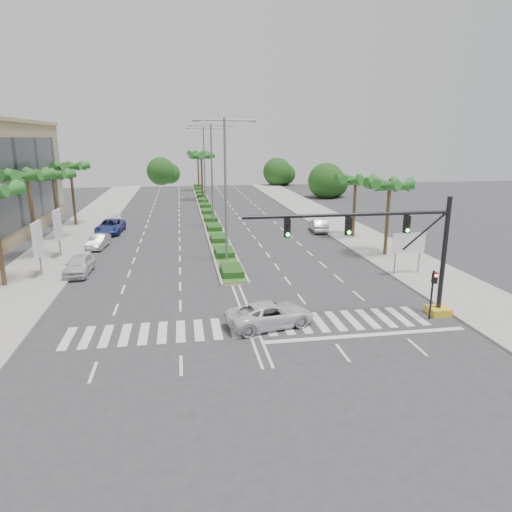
{
  "coord_description": "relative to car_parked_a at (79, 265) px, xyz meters",
  "views": [
    {
      "loc": [
        -3.69,
        -23.87,
        10.43
      ],
      "look_at": [
        0.98,
        4.39,
        3.0
      ],
      "focal_mm": 32.0,
      "sensor_mm": 36.0,
      "label": 1
    }
  ],
  "objects": [
    {
      "name": "palm_left_mid",
      "position": [
        -4.7,
        5.61,
        6.3
      ],
      "size": [
        4.57,
        4.68,
        7.95
      ],
      "color": "brown",
      "rests_on": "ground"
    },
    {
      "name": "streetlight_far",
      "position": [
        11.8,
        33.61,
        6.03
      ],
      "size": [
        5.1,
        0.25,
        12.0
      ],
      "color": "slate",
      "rests_on": "ground"
    },
    {
      "name": "palm_left_end",
      "position": [
        -4.7,
        21.61,
        6.11
      ],
      "size": [
        4.57,
        4.68,
        7.75
      ],
      "color": "brown",
      "rests_on": "ground"
    },
    {
      "name": "car_crossing",
      "position": [
        12.86,
        -12.44,
        -0.07
      ],
      "size": [
        5.47,
        3.46,
        1.41
      ],
      "primitive_type": "imported",
      "rotation": [
        0.0,
        0.0,
        1.81
      ],
      "color": "silver",
      "rests_on": "ground"
    },
    {
      "name": "ground",
      "position": [
        11.8,
        -12.39,
        -0.77
      ],
      "size": [
        160.0,
        160.0,
        0.0
      ],
      "primitive_type": "plane",
      "color": "#333335",
      "rests_on": "ground"
    },
    {
      "name": "billboard_far",
      "position": [
        -2.7,
        5.61,
        2.19
      ],
      "size": [
        0.18,
        2.1,
        4.35
      ],
      "color": "slate",
      "rests_on": "ground"
    },
    {
      "name": "signal_gantry",
      "position": [
        21.07,
        -12.39,
        2.69
      ],
      "size": [
        12.6,
        1.2,
        7.2
      ],
      "color": "gold",
      "rests_on": "ground"
    },
    {
      "name": "median_grass",
      "position": [
        11.8,
        32.61,
        -0.55
      ],
      "size": [
        1.8,
        75.0,
        0.04
      ],
      "primitive_type": "cube",
      "color": "#375A1F",
      "rests_on": "median"
    },
    {
      "name": "streetlight_mid",
      "position": [
        11.8,
        17.61,
        6.03
      ],
      "size": [
        5.1,
        0.25,
        12.0
      ],
      "color": "slate",
      "rests_on": "ground"
    },
    {
      "name": "car_parked_d",
      "position": [
        0.3,
        19.52,
        -0.12
      ],
      "size": [
        2.26,
        4.64,
        1.3
      ],
      "primitive_type": "imported",
      "rotation": [
        0.0,
        0.0,
        0.1
      ],
      "color": "white",
      "rests_on": "ground"
    },
    {
      "name": "palm_right_near",
      "position": [
        26.3,
        1.61,
        5.43
      ],
      "size": [
        4.57,
        4.68,
        7.05
      ],
      "color": "brown",
      "rests_on": "ground"
    },
    {
      "name": "billboard_near",
      "position": [
        -2.7,
        -0.39,
        2.19
      ],
      "size": [
        0.18,
        2.1,
        4.35
      ],
      "color": "slate",
      "rests_on": "ground"
    },
    {
      "name": "car_parked_b",
      "position": [
        0.0,
        9.04,
        -0.1
      ],
      "size": [
        1.9,
        4.24,
        1.35
      ],
      "primitive_type": "imported",
      "rotation": [
        0.0,
        0.0,
        -0.12
      ],
      "color": "#9E9FA3",
      "rests_on": "ground"
    },
    {
      "name": "palm_left_far",
      "position": [
        -4.7,
        13.61,
        5.72
      ],
      "size": [
        4.57,
        4.68,
        7.35
      ],
      "color": "brown",
      "rests_on": "ground"
    },
    {
      "name": "palm_median_a",
      "position": [
        11.8,
        42.61,
        6.4
      ],
      "size": [
        4.57,
        4.68,
        8.05
      ],
      "color": "brown",
      "rests_on": "ground"
    },
    {
      "name": "palm_median_b",
      "position": [
        11.8,
        57.61,
        6.4
      ],
      "size": [
        4.57,
        4.68,
        8.05
      ],
      "color": "brown",
      "rests_on": "ground"
    },
    {
      "name": "footpath_right",
      "position": [
        27.0,
        7.61,
        -0.7
      ],
      "size": [
        6.0,
        120.0,
        0.15
      ],
      "primitive_type": "cube",
      "color": "gray",
      "rests_on": "ground"
    },
    {
      "name": "car_right",
      "position": [
        23.6,
        13.3,
        -0.04
      ],
      "size": [
        2.06,
        4.63,
        1.48
      ],
      "primitive_type": "imported",
      "rotation": [
        0.0,
        0.0,
        3.03
      ],
      "color": "#B6B6BB",
      "rests_on": "ground"
    },
    {
      "name": "footpath_left",
      "position": [
        -3.4,
        7.61,
        -0.7
      ],
      "size": [
        6.0,
        120.0,
        0.15
      ],
      "primitive_type": "cube",
      "color": "gray",
      "rests_on": "ground"
    },
    {
      "name": "car_parked_a",
      "position": [
        0.0,
        0.0,
        0.0
      ],
      "size": [
        1.96,
        4.59,
        1.55
      ],
      "primitive_type": "imported",
      "rotation": [
        0.0,
        0.0,
        -0.03
      ],
      "color": "silver",
      "rests_on": "ground"
    },
    {
      "name": "median",
      "position": [
        11.8,
        32.61,
        -0.67
      ],
      "size": [
        2.2,
        75.0,
        0.2
      ],
      "primitive_type": "cube",
      "color": "gray",
      "rests_on": "ground"
    },
    {
      "name": "direction_sign",
      "position": [
        25.3,
        -4.4,
        1.68
      ],
      "size": [
        2.7,
        0.11,
        3.4
      ],
      "color": "slate",
      "rests_on": "ground"
    },
    {
      "name": "streetlight_near",
      "position": [
        11.8,
        1.61,
        6.03
      ],
      "size": [
        5.1,
        0.25,
        12.0
      ],
      "color": "slate",
      "rests_on": "ground"
    },
    {
      "name": "car_parked_c",
      "position": [
        0.14,
        16.21,
        0.01
      ],
      "size": [
        2.98,
        5.81,
        1.57
      ],
      "primitive_type": "imported",
      "rotation": [
        0.0,
        0.0,
        -0.07
      ],
      "color": "navy",
      "rests_on": "ground"
    },
    {
      "name": "pedestrian_signal",
      "position": [
        22.4,
        -13.06,
        1.27
      ],
      "size": [
        0.28,
        0.36,
        3.0
      ],
      "color": "black",
      "rests_on": "ground"
    },
    {
      "name": "palm_right_far",
      "position": [
        26.3,
        9.61,
        5.14
      ],
      "size": [
        4.57,
        4.68,
        6.75
      ],
      "color": "brown",
      "rests_on": "ground"
    }
  ]
}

